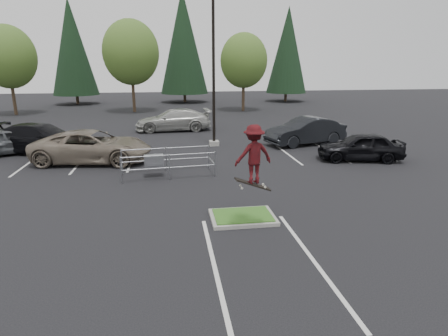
{
  "coord_description": "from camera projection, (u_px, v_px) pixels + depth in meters",
  "views": [
    {
      "loc": [
        -2.41,
        -11.69,
        5.17
      ],
      "look_at": [
        -0.42,
        1.5,
        1.42
      ],
      "focal_mm": 30.0,
      "sensor_mm": 36.0,
      "label": 1
    }
  ],
  "objects": [
    {
      "name": "car_l_grey",
      "position": [
        13.0,
        141.0,
        21.96
      ],
      "size": [
        4.93,
        3.57,
        1.56
      ],
      "primitive_type": "imported",
      "rotation": [
        0.0,
        0.0,
        2.0
      ],
      "color": "#46494D",
      "rests_on": "ground"
    },
    {
      "name": "skateboarder",
      "position": [
        253.0,
        155.0,
        11.25
      ],
      "size": [
        1.27,
        0.87,
        2.08
      ],
      "rotation": [
        0.0,
        0.0,
        3.33
      ],
      "color": "black",
      "rests_on": "ground"
    },
    {
      "name": "ground",
      "position": [
        243.0,
        219.0,
        12.87
      ],
      "size": [
        120.0,
        120.0,
        0.0
      ],
      "primitive_type": "plane",
      "color": "black",
      "rests_on": "ground"
    },
    {
      "name": "light_pole",
      "position": [
        214.0,
        73.0,
        23.14
      ],
      "size": [
        0.7,
        0.6,
        10.12
      ],
      "color": "gray",
      "rests_on": "ground"
    },
    {
      "name": "decid_b",
      "position": [
        131.0,
        55.0,
        39.45
      ],
      "size": [
        5.89,
        5.89,
        9.64
      ],
      "color": "#38281C",
      "rests_on": "ground"
    },
    {
      "name": "car_r_black",
      "position": [
        361.0,
        146.0,
        20.47
      ],
      "size": [
        4.79,
        2.68,
        1.54
      ],
      "primitive_type": "imported",
      "rotation": [
        0.0,
        0.0,
        4.51
      ],
      "color": "black",
      "rests_on": "ground"
    },
    {
      "name": "decid_c",
      "position": [
        244.0,
        62.0,
        40.71
      ],
      "size": [
        5.12,
        5.12,
        8.38
      ],
      "color": "#38281C",
      "rests_on": "ground"
    },
    {
      "name": "car_l_tan",
      "position": [
        92.0,
        146.0,
        20.07
      ],
      "size": [
        6.51,
        3.66,
        1.72
      ],
      "primitive_type": "imported",
      "rotation": [
        0.0,
        0.0,
        1.43
      ],
      "color": "#7C6F5F",
      "rests_on": "ground"
    },
    {
      "name": "grass_median",
      "position": [
        243.0,
        217.0,
        12.85
      ],
      "size": [
        2.2,
        1.6,
        0.16
      ],
      "color": "gray",
      "rests_on": "ground"
    },
    {
      "name": "stall_lines",
      "position": [
        192.0,
        172.0,
        18.41
      ],
      "size": [
        22.62,
        17.6,
        0.01
      ],
      "color": "silver",
      "rests_on": "ground"
    },
    {
      "name": "conif_c",
      "position": [
        288.0,
        50.0,
        50.63
      ],
      "size": [
        5.5,
        5.5,
        12.5
      ],
      "color": "#38281C",
      "rests_on": "ground"
    },
    {
      "name": "conif_b",
      "position": [
        183.0,
        42.0,
        49.31
      ],
      "size": [
        6.38,
        6.38,
        14.5
      ],
      "color": "#38281C",
      "rests_on": "ground"
    },
    {
      "name": "decid_a",
      "position": [
        8.0,
        59.0,
        37.38
      ],
      "size": [
        5.44,
        5.44,
        8.91
      ],
      "color": "#38281C",
      "rests_on": "ground"
    },
    {
      "name": "car_r_charc",
      "position": [
        306.0,
        131.0,
        24.51
      ],
      "size": [
        5.62,
        3.21,
        1.75
      ],
      "primitive_type": "imported",
      "rotation": [
        0.0,
        0.0,
        4.98
      ],
      "color": "black",
      "rests_on": "ground"
    },
    {
      "name": "car_l_black",
      "position": [
        39.0,
        138.0,
        22.15
      ],
      "size": [
        6.44,
        4.02,
        1.74
      ],
      "primitive_type": "imported",
      "rotation": [
        0.0,
        0.0,
        1.29
      ],
      "color": "black",
      "rests_on": "ground"
    },
    {
      "name": "cart_corral",
      "position": [
        157.0,
        160.0,
        17.54
      ],
      "size": [
        4.44,
        1.93,
        1.22
      ],
      "rotation": [
        0.0,
        0.0,
        0.09
      ],
      "color": "gray",
      "rests_on": "ground"
    },
    {
      "name": "conif_a",
      "position": [
        72.0,
        47.0,
        47.03
      ],
      "size": [
        5.72,
        5.72,
        13.0
      ],
      "color": "#38281C",
      "rests_on": "ground"
    },
    {
      "name": "car_far_silver",
      "position": [
        173.0,
        120.0,
        29.49
      ],
      "size": [
        5.94,
        2.58,
        1.7
      ],
      "primitive_type": "imported",
      "rotation": [
        0.0,
        0.0,
        4.75
      ],
      "color": "#B1B1AC",
      "rests_on": "ground"
    }
  ]
}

